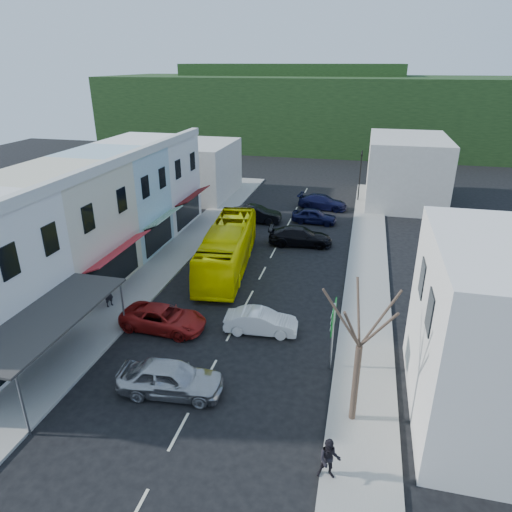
{
  "coord_description": "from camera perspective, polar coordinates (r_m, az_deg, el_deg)",
  "views": [
    {
      "loc": [
        6.57,
        -21.55,
        14.27
      ],
      "look_at": [
        0.0,
        6.0,
        2.2
      ],
      "focal_mm": 32.0,
      "sensor_mm": 36.0,
      "label": 1
    }
  ],
  "objects": [
    {
      "name": "ground",
      "position": [
        26.67,
        -3.03,
        -9.3
      ],
      "size": [
        120.0,
        120.0,
        0.0
      ],
      "primitive_type": "plane",
      "color": "black",
      "rests_on": "ground"
    },
    {
      "name": "sidewalk_left",
      "position": [
        37.35,
        -9.82,
        0.39
      ],
      "size": [
        3.0,
        52.0,
        0.15
      ],
      "primitive_type": "cube",
      "color": "gray",
      "rests_on": "ground"
    },
    {
      "name": "sidewalk_right",
      "position": [
        34.61,
        13.75,
        -1.84
      ],
      "size": [
        3.0,
        52.0,
        0.15
      ],
      "primitive_type": "cube",
      "color": "gray",
      "rests_on": "ground"
    },
    {
      "name": "shopfront_row",
      "position": [
        34.26,
        -21.25,
        4.03
      ],
      "size": [
        8.25,
        30.0,
        8.0
      ],
      "color": "silver",
      "rests_on": "ground"
    },
    {
      "name": "distant_block_left",
      "position": [
        53.19,
        -7.48,
        10.65
      ],
      "size": [
        8.0,
        10.0,
        6.0
      ],
      "primitive_type": "cube",
      "color": "#B7B2A8",
      "rests_on": "ground"
    },
    {
      "name": "distant_block_right",
      "position": [
        52.85,
        18.22,
        10.19
      ],
      "size": [
        8.0,
        12.0,
        7.0
      ],
      "primitive_type": "cube",
      "color": "#B7B2A8",
      "rests_on": "ground"
    },
    {
      "name": "hillside",
      "position": [
        87.34,
        8.5,
        17.89
      ],
      "size": [
        80.0,
        26.0,
        14.0
      ],
      "color": "black",
      "rests_on": "ground"
    },
    {
      "name": "bus",
      "position": [
        33.73,
        -3.56,
        0.88
      ],
      "size": [
        3.81,
        11.81,
        3.1
      ],
      "primitive_type": "imported",
      "rotation": [
        0.0,
        0.0,
        0.11
      ],
      "color": "#FDF000",
      "rests_on": "ground"
    },
    {
      "name": "car_silver",
      "position": [
        22.22,
        -10.59,
        -15.04
      ],
      "size": [
        4.55,
        2.2,
        1.4
      ],
      "primitive_type": "imported",
      "rotation": [
        0.0,
        0.0,
        1.66
      ],
      "color": "#ABACB0",
      "rests_on": "ground"
    },
    {
      "name": "car_white",
      "position": [
        26.15,
        0.63,
        -8.18
      ],
      "size": [
        4.53,
        2.14,
        1.4
      ],
      "primitive_type": "imported",
      "rotation": [
        0.0,
        0.0,
        1.65
      ],
      "color": "silver",
      "rests_on": "ground"
    },
    {
      "name": "car_red",
      "position": [
        27.0,
        -11.48,
        -7.61
      ],
      "size": [
        4.71,
        2.17,
        1.4
      ],
      "primitive_type": "imported",
      "rotation": [
        0.0,
        0.0,
        1.51
      ],
      "color": "maroon",
      "rests_on": "ground"
    },
    {
      "name": "car_black_near",
      "position": [
        38.58,
        5.54,
        2.37
      ],
      "size": [
        4.67,
        2.3,
        1.4
      ],
      "primitive_type": "imported",
      "rotation": [
        0.0,
        0.0,
        1.68
      ],
      "color": "black",
      "rests_on": "ground"
    },
    {
      "name": "car_navy_mid",
      "position": [
        44.08,
        7.29,
        4.96
      ],
      "size": [
        4.52,
        2.13,
        1.4
      ],
      "primitive_type": "imported",
      "rotation": [
        0.0,
        0.0,
        1.49
      ],
      "color": "black",
      "rests_on": "ground"
    },
    {
      "name": "car_black_far",
      "position": [
        44.04,
        -0.02,
        5.13
      ],
      "size": [
        4.47,
        1.97,
        1.4
      ],
      "primitive_type": "imported",
      "rotation": [
        0.0,
        0.0,
        1.61
      ],
      "color": "black",
      "rests_on": "ground"
    },
    {
      "name": "car_navy_far",
      "position": [
        48.7,
        8.32,
        6.66
      ],
      "size": [
        4.69,
        2.38,
        1.4
      ],
      "primitive_type": "imported",
      "rotation": [
        0.0,
        0.0,
        1.45
      ],
      "color": "black",
      "rests_on": "ground"
    },
    {
      "name": "pedestrian_left",
      "position": [
        29.88,
        -17.94,
        -4.51
      ],
      "size": [
        0.6,
        0.71,
        1.7
      ],
      "primitive_type": "imported",
      "rotation": [
        0.0,
        0.0,
        1.18
      ],
      "color": "black",
      "rests_on": "sidewalk_left"
    },
    {
      "name": "pedestrian_right",
      "position": [
        18.29,
        9.14,
        -23.81
      ],
      "size": [
        0.74,
        0.5,
        1.7
      ],
      "primitive_type": "imported",
      "rotation": [
        0.0,
        0.0,
        0.09
      ],
      "color": "black",
      "rests_on": "sidewalk_right"
    },
    {
      "name": "direction_sign",
      "position": [
        22.98,
        9.5,
        -9.95
      ],
      "size": [
        0.33,
        1.7,
        3.73
      ],
      "primitive_type": null,
      "rotation": [
        0.0,
        0.0,
        -0.04
      ],
      "color": "#055014",
      "rests_on": "ground"
    },
    {
      "name": "street_tree",
      "position": [
        19.05,
        12.79,
        -10.97
      ],
      "size": [
        3.52,
        3.52,
        7.58
      ],
      "primitive_type": null,
      "rotation": [
        0.0,
        0.0,
        0.25
      ],
      "color": "#39291F",
      "rests_on": "ground"
    },
    {
      "name": "traffic_signal",
      "position": [
        51.68,
        12.86,
        9.68
      ],
      "size": [
        0.63,
        1.15,
        5.58
      ],
      "primitive_type": null,
      "rotation": [
        0.0,
        0.0,
        3.17
      ],
      "color": "black",
      "rests_on": "ground"
    }
  ]
}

